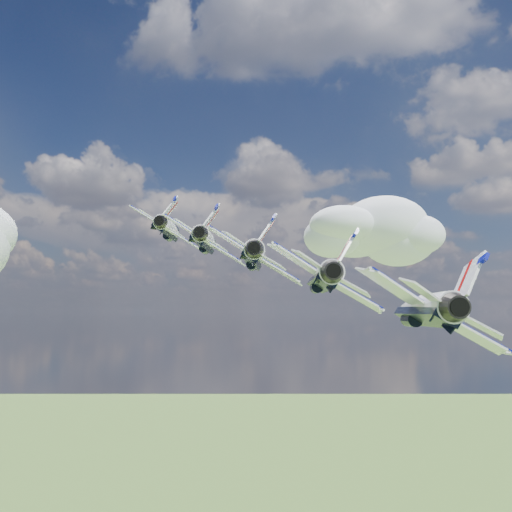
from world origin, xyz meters
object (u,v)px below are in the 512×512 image
(jet_1, at_px, (207,241))
(jet_3, at_px, (324,277))
(jet_0, at_px, (170,229))
(jet_4, at_px, (424,308))
(jet_2, at_px, (256,256))

(jet_1, relative_size, jet_3, 1.00)
(jet_0, xyz_separation_m, jet_4, (36.15, -34.64, -12.51))
(jet_3, bearing_deg, jet_2, 123.90)
(jet_0, height_order, jet_2, jet_0)
(jet_2, bearing_deg, jet_1, 123.90)
(jet_0, relative_size, jet_1, 1.00)
(jet_1, height_order, jet_3, jet_1)
(jet_1, distance_m, jet_3, 25.80)
(jet_4, bearing_deg, jet_3, 123.90)
(jet_0, bearing_deg, jet_3, -56.10)
(jet_1, height_order, jet_4, jet_1)
(jet_4, bearing_deg, jet_1, 123.90)
(jet_1, xyz_separation_m, jet_2, (9.04, -8.66, -3.13))
(jet_3, distance_m, jet_4, 12.90)
(jet_1, xyz_separation_m, jet_3, (18.08, -17.32, -6.25))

